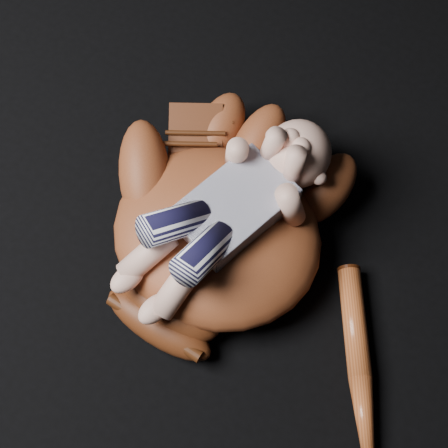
# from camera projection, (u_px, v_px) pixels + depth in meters

# --- Properties ---
(baseball_glove) EXTENTS (0.42, 0.48, 0.15)m
(baseball_glove) POSITION_uv_depth(u_px,v_px,m) (217.00, 230.00, 1.09)
(baseball_glove) COLOR #632B15
(baseball_glove) RESTS_ON ground
(newborn_baby) EXTENTS (0.28, 0.44, 0.16)m
(newborn_baby) POSITION_uv_depth(u_px,v_px,m) (219.00, 216.00, 1.03)
(newborn_baby) COLOR #D7A08B
(newborn_baby) RESTS_ON baseball_glove
(baseball_bat) EXTENTS (0.26, 0.35, 0.04)m
(baseball_bat) POSITION_uv_depth(u_px,v_px,m) (362.00, 392.00, 1.04)
(baseball_bat) COLOR #9F461E
(baseball_bat) RESTS_ON ground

